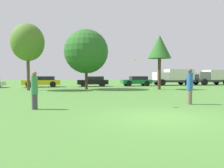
# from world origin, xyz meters

# --- Properties ---
(ground_plane) EXTENTS (120.00, 120.00, 0.00)m
(ground_plane) POSITION_xyz_m (0.00, 0.00, 0.00)
(ground_plane) COLOR #477A33
(person_thrower) EXTENTS (0.30, 0.30, 1.73)m
(person_thrower) POSITION_xyz_m (-4.77, 3.13, 0.89)
(person_thrower) COLOR #3F3F47
(person_thrower) RESTS_ON ground
(person_catcher) EXTENTS (0.32, 0.32, 1.89)m
(person_catcher) POSITION_xyz_m (3.04, 3.07, 0.97)
(person_catcher) COLOR #726651
(person_catcher) RESTS_ON ground
(frisbee) EXTENTS (0.26, 0.25, 0.11)m
(frisbee) POSITION_xyz_m (-0.13, 2.84, 2.29)
(frisbee) COLOR orange
(tree_0) EXTENTS (3.19, 3.19, 6.52)m
(tree_0) POSITION_xyz_m (-6.67, 15.87, 4.67)
(tree_0) COLOR brown
(tree_0) RESTS_ON ground
(tree_1) EXTENTS (4.56, 4.56, 6.22)m
(tree_1) POSITION_xyz_m (-0.96, 15.94, 3.93)
(tree_1) COLOR #473323
(tree_1) RESTS_ON ground
(tree_2) EXTENTS (2.39, 2.39, 5.61)m
(tree_2) POSITION_xyz_m (6.38, 14.09, 4.35)
(tree_2) COLOR #473323
(tree_2) RESTS_ON ground
(parked_car_yellow) EXTENTS (4.52, 2.12, 1.32)m
(parked_car_yellow) POSITION_xyz_m (-5.75, 21.41, 0.71)
(parked_car_yellow) COLOR gold
(parked_car_yellow) RESTS_ON ground
(parked_car_black) EXTENTS (3.96, 1.98, 1.29)m
(parked_car_black) POSITION_xyz_m (0.53, 21.41, 0.68)
(parked_car_black) COLOR black
(parked_car_black) RESTS_ON ground
(parked_car_green) EXTENTS (4.01, 1.96, 1.30)m
(parked_car_green) POSITION_xyz_m (6.41, 21.21, 0.70)
(parked_car_green) COLOR #196633
(parked_car_green) RESTS_ON ground
(delivery_truck_white) EXTENTS (6.13, 2.36, 2.27)m
(delivery_truck_white) POSITION_xyz_m (12.29, 21.97, 1.25)
(delivery_truck_white) COLOR #2D2D33
(delivery_truck_white) RESTS_ON ground
(delivery_truck_grey) EXTENTS (5.59, 2.63, 2.19)m
(delivery_truck_grey) POSITION_xyz_m (18.16, 21.47, 1.23)
(delivery_truck_grey) COLOR #2D2D33
(delivery_truck_grey) RESTS_ON ground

